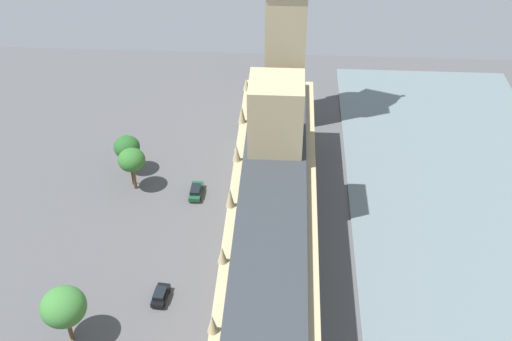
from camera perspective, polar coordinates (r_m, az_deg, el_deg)
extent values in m
plane|color=#4C4C4F|center=(92.02, 0.10, -9.20)|extent=(139.34, 139.34, 0.00)
cube|color=slate|center=(96.47, 20.32, -9.41)|extent=(37.04, 125.41, 0.25)
cube|color=tan|center=(87.58, 1.42, -6.48)|extent=(12.07, 69.34, 12.34)
cube|color=tan|center=(93.25, 1.77, 1.58)|extent=(7.81, 7.81, 24.65)
cube|color=#2D3338|center=(82.91, 1.49, -3.00)|extent=(9.17, 66.57, 1.60)
cone|color=tan|center=(108.67, -0.89, 7.93)|extent=(1.20, 1.20, 2.16)
cone|color=tan|center=(99.53, -1.31, 5.21)|extent=(1.20, 1.20, 3.05)
cone|color=tan|center=(90.99, -1.81, 1.67)|extent=(1.20, 1.20, 2.85)
cone|color=tan|center=(82.72, -2.40, -2.45)|extent=(1.20, 1.20, 3.11)
cone|color=tan|center=(75.31, -3.12, -7.71)|extent=(1.20, 1.20, 2.44)
cone|color=tan|center=(68.38, -4.03, -13.84)|extent=(1.20, 1.20, 2.56)
cube|color=tan|center=(117.45, 2.68, 10.31)|extent=(7.27, 7.27, 26.95)
cube|color=#19472D|center=(104.83, -5.53, -1.94)|extent=(1.93, 4.80, 0.75)
cube|color=black|center=(104.21, -5.58, -1.72)|extent=(1.60, 2.69, 0.65)
cylinder|color=black|center=(106.37, -5.86, -1.55)|extent=(0.26, 0.68, 0.68)
cylinder|color=black|center=(106.11, -4.95, -1.59)|extent=(0.26, 0.68, 0.68)
cylinder|color=black|center=(104.05, -6.11, -2.60)|extent=(0.26, 0.68, 0.68)
cylinder|color=black|center=(103.79, -5.18, -2.65)|extent=(0.26, 0.68, 0.68)
cube|color=black|center=(88.87, -8.76, -11.29)|extent=(2.17, 4.19, 0.75)
cube|color=black|center=(88.22, -8.83, -11.09)|extent=(1.71, 2.40, 0.65)
cylinder|color=black|center=(90.15, -9.01, -10.77)|extent=(0.31, 0.70, 0.68)
cylinder|color=black|center=(89.76, -8.00, -10.92)|extent=(0.31, 0.70, 0.68)
cylinder|color=black|center=(88.56, -9.48, -11.99)|extent=(0.31, 0.70, 0.68)
cylinder|color=black|center=(88.15, -8.45, -12.15)|extent=(0.31, 0.70, 0.68)
cylinder|color=gray|center=(113.21, -1.89, 1.62)|extent=(0.65, 0.65, 1.44)
sphere|color=tan|center=(112.71, -1.90, 1.97)|extent=(0.28, 0.28, 0.28)
cube|color=gray|center=(112.95, -1.83, 1.57)|extent=(0.34, 0.25, 0.26)
cylinder|color=brown|center=(86.02, -16.75, -13.72)|extent=(0.56, 0.56, 4.07)
ellipsoid|color=#387533|center=(82.90, -17.27, -11.88)|extent=(5.79, 5.79, 4.92)
cylinder|color=brown|center=(106.94, -11.11, -0.69)|extent=(0.56, 0.56, 4.26)
ellipsoid|color=#2D6628|center=(104.66, -11.36, 0.97)|extent=(4.54, 4.54, 3.85)
cylinder|color=brown|center=(111.06, -11.56, 0.66)|extent=(0.56, 0.56, 3.61)
ellipsoid|color=#235623|center=(109.06, -11.79, 2.13)|extent=(4.51, 4.51, 3.83)
cylinder|color=black|center=(107.15, -11.42, 0.11)|extent=(0.18, 0.18, 6.48)
sphere|color=#F2EAC6|center=(105.10, -11.65, 1.64)|extent=(0.56, 0.56, 0.56)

